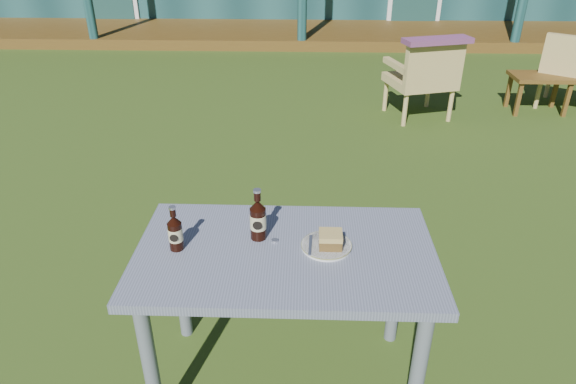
{
  "coord_description": "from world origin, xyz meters",
  "views": [
    {
      "loc": [
        0.07,
        -3.28,
        1.91
      ],
      "look_at": [
        0.0,
        -1.3,
        0.82
      ],
      "focal_mm": 32.0,
      "sensor_mm": 36.0,
      "label": 1
    }
  ],
  "objects_px": {
    "cafe_table": "(285,270)",
    "cake_slice": "(330,239)",
    "cola_bottle_near": "(258,219)",
    "plate": "(326,246)",
    "armchair_right": "(574,68)",
    "side_table": "(541,81)",
    "cola_bottle_far": "(175,232)",
    "armchair_left": "(424,75)"
  },
  "relations": [
    {
      "from": "plate",
      "to": "cake_slice",
      "type": "xyz_separation_m",
      "value": [
        0.01,
        -0.01,
        0.04
      ]
    },
    {
      "from": "cake_slice",
      "to": "armchair_left",
      "type": "xyz_separation_m",
      "value": [
        1.09,
        3.44,
        -0.31
      ]
    },
    {
      "from": "plate",
      "to": "armchair_right",
      "type": "distance_m",
      "value": 4.67
    },
    {
      "from": "cafe_table",
      "to": "cola_bottle_far",
      "type": "xyz_separation_m",
      "value": [
        -0.43,
        -0.0,
        0.18
      ]
    },
    {
      "from": "plate",
      "to": "cola_bottle_far",
      "type": "height_order",
      "value": "cola_bottle_far"
    },
    {
      "from": "cola_bottle_far",
      "to": "armchair_right",
      "type": "bearing_deg",
      "value": 48.78
    },
    {
      "from": "plate",
      "to": "armchair_right",
      "type": "relative_size",
      "value": 0.25
    },
    {
      "from": "armchair_right",
      "to": "side_table",
      "type": "distance_m",
      "value": 0.38
    },
    {
      "from": "armchair_right",
      "to": "side_table",
      "type": "relative_size",
      "value": 1.35
    },
    {
      "from": "plate",
      "to": "armchair_left",
      "type": "relative_size",
      "value": 0.25
    },
    {
      "from": "cola_bottle_near",
      "to": "cola_bottle_far",
      "type": "relative_size",
      "value": 1.17
    },
    {
      "from": "cake_slice",
      "to": "cola_bottle_near",
      "type": "height_order",
      "value": "cola_bottle_near"
    },
    {
      "from": "cake_slice",
      "to": "armchair_left",
      "type": "bearing_deg",
      "value": 72.49
    },
    {
      "from": "cake_slice",
      "to": "side_table",
      "type": "bearing_deg",
      "value": 57.35
    },
    {
      "from": "armchair_left",
      "to": "plate",
      "type": "bearing_deg",
      "value": -107.78
    },
    {
      "from": "cola_bottle_near",
      "to": "armchair_left",
      "type": "distance_m",
      "value": 3.66
    },
    {
      "from": "cake_slice",
      "to": "cola_bottle_near",
      "type": "distance_m",
      "value": 0.3
    },
    {
      "from": "plate",
      "to": "armchair_right",
      "type": "height_order",
      "value": "armchair_right"
    },
    {
      "from": "cola_bottle_near",
      "to": "armchair_left",
      "type": "xyz_separation_m",
      "value": [
        1.38,
        3.37,
        -0.36
      ]
    },
    {
      "from": "cola_bottle_near",
      "to": "cola_bottle_far",
      "type": "xyz_separation_m",
      "value": [
        -0.32,
        -0.09,
        -0.01
      ]
    },
    {
      "from": "plate",
      "to": "side_table",
      "type": "distance_m",
      "value": 4.4
    },
    {
      "from": "cola_bottle_near",
      "to": "armchair_left",
      "type": "height_order",
      "value": "cola_bottle_near"
    },
    {
      "from": "cake_slice",
      "to": "armchair_left",
      "type": "distance_m",
      "value": 3.62
    },
    {
      "from": "cake_slice",
      "to": "cola_bottle_near",
      "type": "xyz_separation_m",
      "value": [
        -0.29,
        0.07,
        0.05
      ]
    },
    {
      "from": "plate",
      "to": "cake_slice",
      "type": "bearing_deg",
      "value": -34.94
    },
    {
      "from": "cola_bottle_far",
      "to": "armchair_left",
      "type": "relative_size",
      "value": 0.24
    },
    {
      "from": "plate",
      "to": "cola_bottle_near",
      "type": "height_order",
      "value": "cola_bottle_near"
    },
    {
      "from": "cola_bottle_far",
      "to": "armchair_right",
      "type": "distance_m",
      "value": 5.07
    },
    {
      "from": "cafe_table",
      "to": "cake_slice",
      "type": "bearing_deg",
      "value": 4.72
    },
    {
      "from": "plate",
      "to": "cola_bottle_near",
      "type": "relative_size",
      "value": 0.9
    },
    {
      "from": "cafe_table",
      "to": "plate",
      "type": "bearing_deg",
      "value": 8.65
    },
    {
      "from": "cafe_table",
      "to": "cola_bottle_far",
      "type": "distance_m",
      "value": 0.47
    },
    {
      "from": "plate",
      "to": "armchair_left",
      "type": "height_order",
      "value": "armchair_left"
    },
    {
      "from": "cola_bottle_near",
      "to": "cola_bottle_far",
      "type": "height_order",
      "value": "cola_bottle_near"
    },
    {
      "from": "cola_bottle_near",
      "to": "armchair_right",
      "type": "relative_size",
      "value": 0.28
    },
    {
      "from": "cola_bottle_near",
      "to": "cafe_table",
      "type": "bearing_deg",
      "value": -36.67
    },
    {
      "from": "cafe_table",
      "to": "cola_bottle_near",
      "type": "xyz_separation_m",
      "value": [
        -0.11,
        0.09,
        0.19
      ]
    },
    {
      "from": "side_table",
      "to": "cafe_table",
      "type": "bearing_deg",
      "value": -124.47
    },
    {
      "from": "cake_slice",
      "to": "cafe_table",
      "type": "bearing_deg",
      "value": -175.28
    },
    {
      "from": "armchair_left",
      "to": "armchair_right",
      "type": "xyz_separation_m",
      "value": [
        1.64,
        0.35,
        -0.0
      ]
    },
    {
      "from": "cola_bottle_far",
      "to": "side_table",
      "type": "height_order",
      "value": "cola_bottle_far"
    },
    {
      "from": "cola_bottle_near",
      "to": "armchair_right",
      "type": "distance_m",
      "value": 4.8
    }
  ]
}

